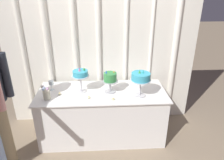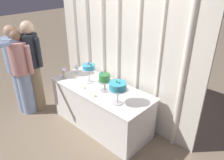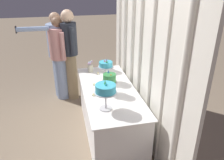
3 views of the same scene
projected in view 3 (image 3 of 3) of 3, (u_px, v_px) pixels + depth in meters
ground_plane at (103, 132)px, 3.62m from camera, size 24.00×24.00×0.00m
draped_curtain at (142, 43)px, 3.16m from camera, size 3.02×0.15×2.72m
cake_table at (109, 111)px, 3.48m from camera, size 1.85×0.77×0.76m
cake_display_leftmost at (106, 66)px, 3.47m from camera, size 0.24×0.24×0.37m
cake_display_center at (109, 80)px, 3.12m from camera, size 0.22×0.22×0.34m
cake_display_rightmost at (106, 90)px, 2.72m from camera, size 0.28×0.28×0.39m
wine_glass at (106, 65)px, 3.94m from camera, size 0.07×0.07×0.14m
flower_vase at (90, 67)px, 3.91m from camera, size 0.12×0.10×0.20m
tealight_far_left at (98, 74)px, 3.82m from camera, size 0.04×0.04×0.04m
tealight_near_left at (94, 85)px, 3.43m from camera, size 0.04×0.04×0.04m
tealight_near_right at (94, 95)px, 3.14m from camera, size 0.05×0.05×0.03m
guest_girl_blue_dress at (58, 53)px, 4.39m from camera, size 0.51×0.93×1.69m
guest_man_dark_suit at (70, 51)px, 4.24m from camera, size 0.45×0.36×1.76m
guest_man_pink_jacket at (60, 57)px, 4.31m from camera, size 0.51×0.46×1.62m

